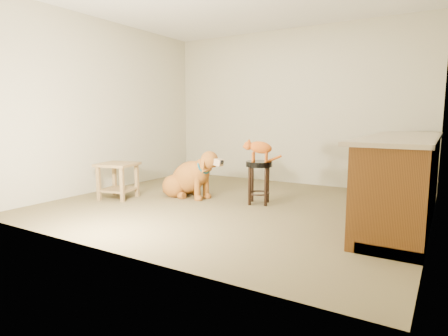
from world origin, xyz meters
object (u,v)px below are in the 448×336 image
Objects in this scene: side_table at (118,175)px; padded_stool at (259,174)px; wood_stool at (400,180)px; tabby_kitten at (258,148)px; golden_retriever at (190,178)px.

padded_stool is at bearing 21.93° from side_table.
padded_stool is 1.97m from side_table.
side_table is at bearing -156.65° from wood_stool.
tabby_kitten is at bearing -167.81° from padded_stool.
side_table is at bearing -137.12° from golden_retriever.
padded_stool is 0.34m from tabby_kitten.
tabby_kitten is (-0.01, -0.00, 0.34)m from padded_stool.
wood_stool reaches higher than side_table.
tabby_kitten reaches higher than side_table.
padded_stool is 0.97× the size of side_table.
padded_stool is 1.22× the size of tabby_kitten.
padded_stool is 1.04m from golden_retriever.
golden_retriever is 2.47× the size of tabby_kitten.
padded_stool is 1.77m from wood_stool.
golden_retriever reaches higher than side_table.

